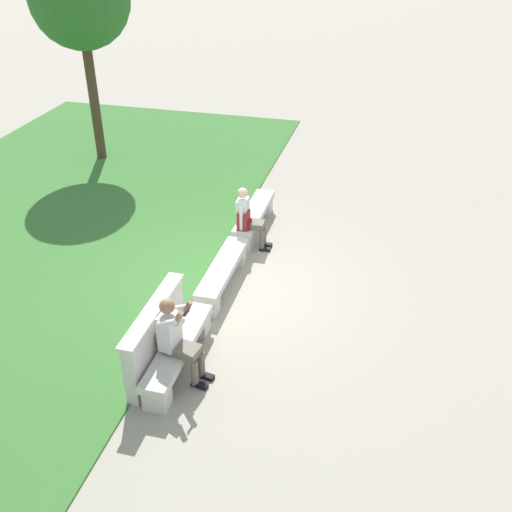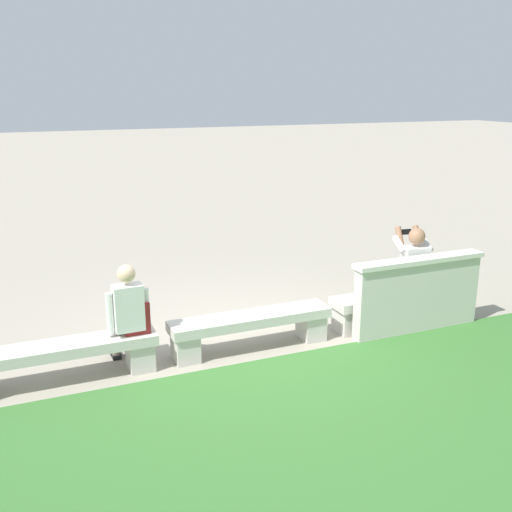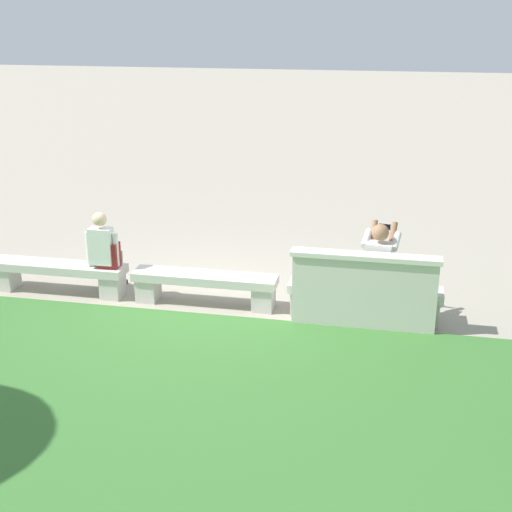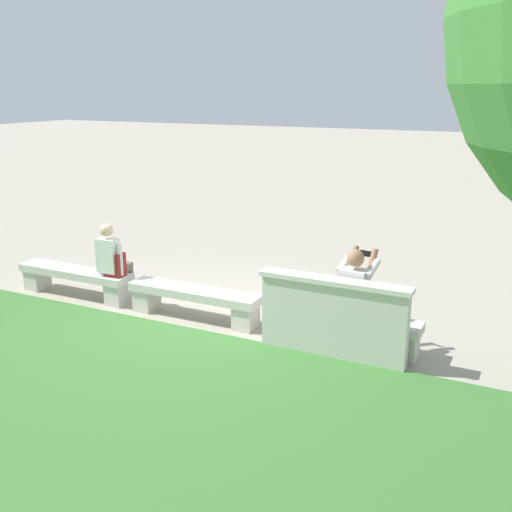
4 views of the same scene
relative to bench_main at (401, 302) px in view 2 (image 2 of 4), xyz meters
The scene contains 8 objects.
ground_plane 2.22m from the bench_main, ahead, with size 80.00×80.00×0.00m, color #A89E8C.
bench_main is the anchor object (origin of this frame).
bench_near 2.20m from the bench_main, ahead, with size 2.02×0.40×0.45m.
bench_mid 4.39m from the bench_main, ahead, with size 2.02×0.40×0.45m.
backrest_wall_with_plaque 0.40m from the bench_main, 90.00° to the left, with size 1.88×0.24×1.01m.
person_photographer 0.47m from the bench_main, 156.38° to the right, with size 0.51×0.76×1.32m.
person_distant 3.69m from the bench_main, ahead, with size 0.48×0.68×1.26m.
backpack 3.60m from the bench_main, ahead, with size 0.28×0.24×0.43m.
Camera 2 is at (2.57, 6.27, 3.11)m, focal length 42.00 mm.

